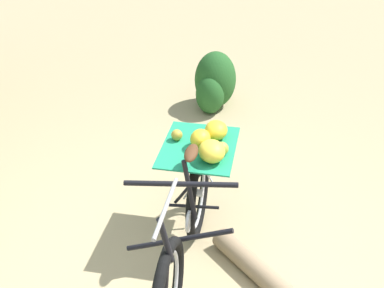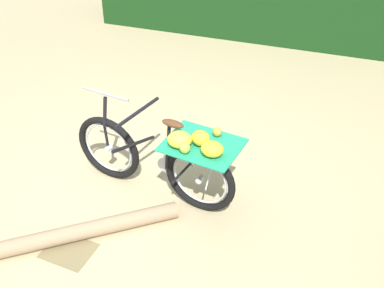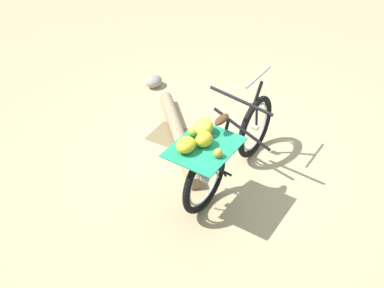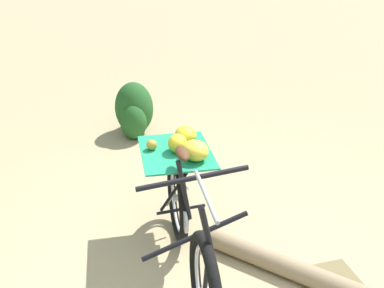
% 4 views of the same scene
% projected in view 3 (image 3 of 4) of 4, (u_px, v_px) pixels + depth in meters
% --- Properties ---
extents(ground_plane, '(60.00, 60.00, 0.00)m').
position_uv_depth(ground_plane, '(232.00, 167.00, 5.41)').
color(ground_plane, tan).
extents(bicycle, '(1.79, 0.71, 1.03)m').
position_uv_depth(bicycle, '(226.00, 148.00, 4.90)').
color(bicycle, black).
rests_on(bicycle, ground_plane).
extents(fallen_log, '(1.41, 1.30, 0.16)m').
position_uv_depth(fallen_log, '(179.00, 136.00, 5.74)').
color(fallen_log, '#937A5B').
rests_on(fallen_log, ground_plane).
extents(path_stone, '(0.26, 0.21, 0.16)m').
position_uv_depth(path_stone, '(154.00, 81.00, 6.75)').
color(path_stone, gray).
rests_on(path_stone, ground_plane).
extents(leaf_litter_patch, '(0.44, 0.36, 0.01)m').
position_uv_depth(leaf_litter_patch, '(166.00, 134.00, 5.90)').
color(leaf_litter_patch, olive).
rests_on(leaf_litter_patch, ground_plane).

